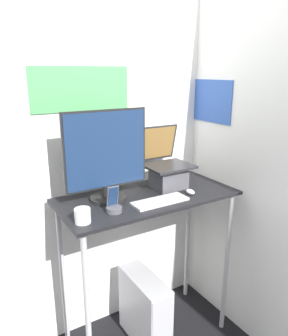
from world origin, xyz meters
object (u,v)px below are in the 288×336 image
(laptop, at_px, (167,171))
(mouse, at_px, (190,192))
(monitor, at_px, (107,159))
(keyboard, at_px, (159,201))
(cell_phone, at_px, (114,206))
(computer_tower, at_px, (145,310))

(laptop, distance_m, mouse, 0.21)
(monitor, bearing_deg, keyboard, -39.87)
(monitor, distance_m, keyboard, 0.39)
(laptop, bearing_deg, mouse, -75.20)
(monitor, relative_size, cell_phone, 3.65)
(monitor, relative_size, computer_tower, 1.08)
(computer_tower, bearing_deg, keyboard, -73.80)
(computer_tower, bearing_deg, cell_phone, -160.26)
(cell_phone, bearing_deg, computer_tower, 19.74)
(laptop, relative_size, computer_tower, 0.79)
(keyboard, distance_m, cell_phone, 0.29)
(monitor, height_order, mouse, monitor)
(monitor, distance_m, cell_phone, 0.28)
(laptop, relative_size, monitor, 0.74)
(mouse, distance_m, computer_tower, 0.88)
(laptop, bearing_deg, monitor, -179.95)
(cell_phone, bearing_deg, monitor, 75.05)
(laptop, xyz_separation_m, cell_phone, (-0.48, -0.18, -0.08))
(laptop, height_order, monitor, monitor)
(cell_phone, relative_size, computer_tower, 0.30)
(laptop, distance_m, monitor, 0.45)
(laptop, relative_size, mouse, 5.69)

